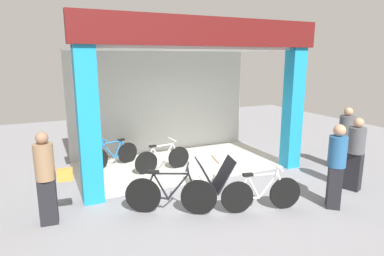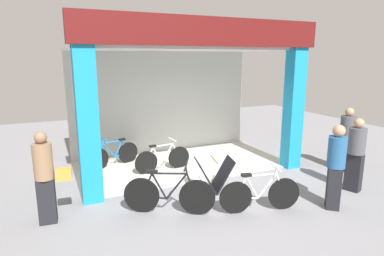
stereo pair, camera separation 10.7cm
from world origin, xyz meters
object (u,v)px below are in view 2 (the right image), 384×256
object	(u,v)px
sandwich_board_sign	(214,175)
bicycle_inside_0	(114,155)
pedestrian_0	(355,153)
pedestrian_1	(347,138)
pedestrian_2	(46,177)
bicycle_inside_1	(163,159)
bicycle_parked_0	(260,194)
pedestrian_3	(335,165)
bicycle_parked_1	(169,194)

from	to	relation	value
sandwich_board_sign	bicycle_inside_0	bearing A→B (deg)	123.43
bicycle_inside_0	pedestrian_0	distance (m)	5.87
bicycle_inside_0	sandwich_board_sign	bearing A→B (deg)	-56.57
pedestrian_0	pedestrian_1	distance (m)	1.36
sandwich_board_sign	pedestrian_2	world-z (taller)	pedestrian_2
bicycle_inside_0	pedestrian_0	world-z (taller)	pedestrian_0
bicycle_inside_1	sandwich_board_sign	distance (m)	1.75
bicycle_inside_0	bicycle_parked_0	size ratio (longest dim) A/B	0.92
bicycle_inside_1	pedestrian_1	size ratio (longest dim) A/B	0.92
bicycle_inside_1	pedestrian_3	distance (m)	4.08
pedestrian_2	pedestrian_3	bearing A→B (deg)	-18.13
pedestrian_1	bicycle_parked_0	bearing A→B (deg)	-163.56
pedestrian_3	bicycle_parked_1	bearing A→B (deg)	160.02
bicycle_parked_1	sandwich_board_sign	bearing A→B (deg)	25.08
bicycle_inside_1	pedestrian_1	xyz separation A→B (m)	(4.31, -1.87, 0.52)
bicycle_inside_0	pedestrian_2	distance (m)	3.10
bicycle_parked_1	pedestrian_2	world-z (taller)	pedestrian_2
bicycle_parked_0	bicycle_parked_1	xyz separation A→B (m)	(-1.60, 0.63, 0.03)
bicycle_parked_0	pedestrian_2	xyz separation A→B (m)	(-3.65, 1.20, 0.50)
bicycle_parked_0	bicycle_parked_1	size ratio (longest dim) A/B	1.02
sandwich_board_sign	pedestrian_0	distance (m)	3.09
bicycle_inside_0	bicycle_parked_1	distance (m)	3.16
pedestrian_1	pedestrian_3	xyz separation A→B (m)	(-1.99, -1.45, 0.00)
sandwich_board_sign	pedestrian_0	xyz separation A→B (m)	(2.79, -1.24, 0.48)
bicycle_inside_0	bicycle_parked_1	size ratio (longest dim) A/B	0.94
pedestrian_2	bicycle_parked_1	bearing A→B (deg)	-15.38
bicycle_inside_0	pedestrian_3	distance (m)	5.44
bicycle_inside_0	pedestrian_3	bearing A→B (deg)	-51.28
bicycle_inside_0	bicycle_parked_0	distance (m)	4.27
bicycle_inside_0	pedestrian_2	xyz separation A→B (m)	(-1.65, -2.57, 0.52)
bicycle_inside_0	bicycle_inside_1	world-z (taller)	bicycle_inside_1
sandwich_board_sign	pedestrian_3	distance (m)	2.45
bicycle_inside_1	bicycle_parked_0	bearing A→B (deg)	-72.03
pedestrian_1	pedestrian_2	bearing A→B (deg)	178.38
pedestrian_1	pedestrian_3	distance (m)	2.47
pedestrian_0	pedestrian_2	size ratio (longest dim) A/B	0.98
bicycle_inside_0	sandwich_board_sign	world-z (taller)	bicycle_inside_0
bicycle_inside_1	bicycle_parked_0	size ratio (longest dim) A/B	0.97
bicycle_parked_1	pedestrian_1	world-z (taller)	pedestrian_1
bicycle_parked_1	pedestrian_1	bearing A→B (deg)	4.20
pedestrian_1	pedestrian_3	size ratio (longest dim) A/B	0.99
bicycle_inside_1	sandwich_board_sign	world-z (taller)	bicycle_inside_1
bicycle_inside_0	pedestrian_3	size ratio (longest dim) A/B	0.86
bicycle_inside_1	sandwich_board_sign	xyz separation A→B (m)	(0.61, -1.64, 0.03)
bicycle_parked_0	bicycle_inside_0	bearing A→B (deg)	117.94
pedestrian_1	bicycle_inside_1	bearing A→B (deg)	156.56
bicycle_parked_1	pedestrian_0	world-z (taller)	pedestrian_0
pedestrian_3	sandwich_board_sign	bearing A→B (deg)	135.45
pedestrian_0	sandwich_board_sign	bearing A→B (deg)	156.05
bicycle_parked_0	pedestrian_1	bearing A→B (deg)	16.44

